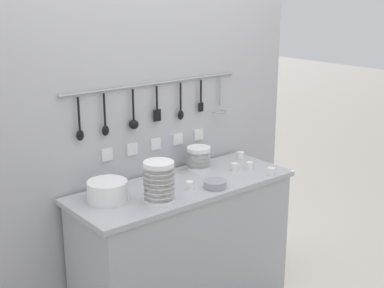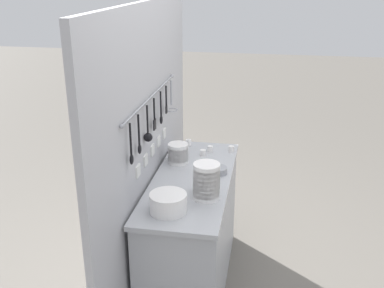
{
  "view_description": "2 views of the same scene",
  "coord_description": "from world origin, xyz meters",
  "px_view_note": "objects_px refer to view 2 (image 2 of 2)",
  "views": [
    {
      "loc": [
        -1.78,
        -2.27,
        1.94
      ],
      "look_at": [
        0.08,
        0.01,
        1.07
      ],
      "focal_mm": 50.0,
      "sensor_mm": 36.0,
      "label": 1
    },
    {
      "loc": [
        -2.67,
        -0.47,
        2.14
      ],
      "look_at": [
        -0.05,
        -0.01,
        1.11
      ],
      "focal_mm": 42.0,
      "sensor_mm": 36.0,
      "label": 2
    }
  ],
  "objects_px": {
    "steel_mixing_bowl": "(218,170)",
    "cup_centre": "(188,142)",
    "cup_edge_near": "(196,187)",
    "plate_stack": "(168,203)",
    "bowl_stack_wide_centre": "(178,153)",
    "cup_beside_plates": "(231,149)",
    "cup_front_left": "(203,153)",
    "bowl_stack_back_corner": "(206,181)",
    "cup_front_right": "(204,177)",
    "cup_by_caddy": "(210,149)"
  },
  "relations": [
    {
      "from": "cup_front_left",
      "to": "plate_stack",
      "type": "bearing_deg",
      "value": 175.37
    },
    {
      "from": "bowl_stack_back_corner",
      "to": "cup_beside_plates",
      "type": "distance_m",
      "value": 0.78
    },
    {
      "from": "cup_front_left",
      "to": "cup_by_caddy",
      "type": "height_order",
      "value": "same"
    },
    {
      "from": "bowl_stack_back_corner",
      "to": "cup_edge_near",
      "type": "xyz_separation_m",
      "value": [
        0.09,
        0.08,
        -0.09
      ]
    },
    {
      "from": "cup_centre",
      "to": "cup_by_caddy",
      "type": "height_order",
      "value": "same"
    },
    {
      "from": "plate_stack",
      "to": "cup_front_right",
      "type": "relative_size",
      "value": 4.62
    },
    {
      "from": "cup_edge_near",
      "to": "cup_by_caddy",
      "type": "height_order",
      "value": "same"
    },
    {
      "from": "cup_centre",
      "to": "cup_front_left",
      "type": "xyz_separation_m",
      "value": [
        -0.19,
        -0.15,
        0.0
      ]
    },
    {
      "from": "cup_by_caddy",
      "to": "cup_front_right",
      "type": "bearing_deg",
      "value": -176.5
    },
    {
      "from": "cup_front_left",
      "to": "cup_beside_plates",
      "type": "relative_size",
      "value": 1.0
    },
    {
      "from": "plate_stack",
      "to": "cup_by_caddy",
      "type": "relative_size",
      "value": 4.62
    },
    {
      "from": "cup_by_caddy",
      "to": "steel_mixing_bowl",
      "type": "bearing_deg",
      "value": -164.76
    },
    {
      "from": "bowl_stack_back_corner",
      "to": "cup_edge_near",
      "type": "distance_m",
      "value": 0.15
    },
    {
      "from": "bowl_stack_wide_centre",
      "to": "bowl_stack_back_corner",
      "type": "xyz_separation_m",
      "value": [
        -0.5,
        -0.28,
        0.04
      ]
    },
    {
      "from": "cup_centre",
      "to": "cup_edge_near",
      "type": "height_order",
      "value": "same"
    },
    {
      "from": "bowl_stack_wide_centre",
      "to": "cup_beside_plates",
      "type": "distance_m",
      "value": 0.45
    },
    {
      "from": "bowl_stack_wide_centre",
      "to": "cup_centre",
      "type": "relative_size",
      "value": 3.14
    },
    {
      "from": "plate_stack",
      "to": "cup_centre",
      "type": "relative_size",
      "value": 4.62
    },
    {
      "from": "cup_beside_plates",
      "to": "cup_by_caddy",
      "type": "relative_size",
      "value": 1.0
    },
    {
      "from": "bowl_stack_wide_centre",
      "to": "cup_front_left",
      "type": "relative_size",
      "value": 3.14
    },
    {
      "from": "bowl_stack_back_corner",
      "to": "cup_centre",
      "type": "xyz_separation_m",
      "value": [
        0.85,
        0.27,
        -0.09
      ]
    },
    {
      "from": "bowl_stack_wide_centre",
      "to": "cup_by_caddy",
      "type": "xyz_separation_m",
      "value": [
        0.25,
        -0.2,
        -0.05
      ]
    },
    {
      "from": "bowl_stack_back_corner",
      "to": "plate_stack",
      "type": "relative_size",
      "value": 1.05
    },
    {
      "from": "bowl_stack_back_corner",
      "to": "steel_mixing_bowl",
      "type": "xyz_separation_m",
      "value": [
        0.37,
        -0.02,
        -0.09
      ]
    },
    {
      "from": "cup_front_right",
      "to": "cup_centre",
      "type": "bearing_deg",
      "value": 19.77
    },
    {
      "from": "bowl_stack_back_corner",
      "to": "cup_by_caddy",
      "type": "height_order",
      "value": "bowl_stack_back_corner"
    },
    {
      "from": "bowl_stack_back_corner",
      "to": "cup_centre",
      "type": "bearing_deg",
      "value": 17.4
    },
    {
      "from": "steel_mixing_bowl",
      "to": "cup_centre",
      "type": "height_order",
      "value": "cup_centre"
    },
    {
      "from": "bowl_stack_wide_centre",
      "to": "bowl_stack_back_corner",
      "type": "bearing_deg",
      "value": -151.03
    },
    {
      "from": "bowl_stack_back_corner",
      "to": "steel_mixing_bowl",
      "type": "distance_m",
      "value": 0.38
    },
    {
      "from": "bowl_stack_back_corner",
      "to": "plate_stack",
      "type": "bearing_deg",
      "value": 136.17
    },
    {
      "from": "cup_centre",
      "to": "cup_beside_plates",
      "type": "distance_m",
      "value": 0.36
    },
    {
      "from": "cup_centre",
      "to": "cup_front_right",
      "type": "relative_size",
      "value": 1.0
    },
    {
      "from": "cup_centre",
      "to": "bowl_stack_back_corner",
      "type": "bearing_deg",
      "value": -162.6
    },
    {
      "from": "cup_front_left",
      "to": "cup_beside_plates",
      "type": "xyz_separation_m",
      "value": [
        0.11,
        -0.2,
        0.0
      ]
    },
    {
      "from": "cup_edge_near",
      "to": "cup_beside_plates",
      "type": "xyz_separation_m",
      "value": [
        0.68,
        -0.16,
        0.0
      ]
    },
    {
      "from": "steel_mixing_bowl",
      "to": "cup_beside_plates",
      "type": "bearing_deg",
      "value": -7.91
    },
    {
      "from": "bowl_stack_wide_centre",
      "to": "steel_mixing_bowl",
      "type": "relative_size",
      "value": 1.11
    },
    {
      "from": "steel_mixing_bowl",
      "to": "bowl_stack_wide_centre",
      "type": "bearing_deg",
      "value": 66.69
    },
    {
      "from": "bowl_stack_wide_centre",
      "to": "steel_mixing_bowl",
      "type": "distance_m",
      "value": 0.33
    },
    {
      "from": "cup_edge_near",
      "to": "cup_centre",
      "type": "bearing_deg",
      "value": 14.03
    },
    {
      "from": "cup_front_right",
      "to": "cup_beside_plates",
      "type": "bearing_deg",
      "value": -13.51
    },
    {
      "from": "plate_stack",
      "to": "cup_by_caddy",
      "type": "xyz_separation_m",
      "value": [
        0.95,
        -0.11,
        -0.03
      ]
    },
    {
      "from": "cup_edge_near",
      "to": "steel_mixing_bowl",
      "type": "bearing_deg",
      "value": -19.88
    },
    {
      "from": "cup_front_right",
      "to": "cup_by_caddy",
      "type": "bearing_deg",
      "value": 3.5
    },
    {
      "from": "cup_by_caddy",
      "to": "bowl_stack_wide_centre",
      "type": "bearing_deg",
      "value": 141.2
    },
    {
      "from": "cup_centre",
      "to": "cup_front_right",
      "type": "height_order",
      "value": "same"
    },
    {
      "from": "plate_stack",
      "to": "cup_edge_near",
      "type": "distance_m",
      "value": 0.31
    },
    {
      "from": "cup_front_right",
      "to": "cup_front_left",
      "type": "relative_size",
      "value": 1.0
    },
    {
      "from": "cup_front_left",
      "to": "cup_edge_near",
      "type": "bearing_deg",
      "value": -175.55
    }
  ]
}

